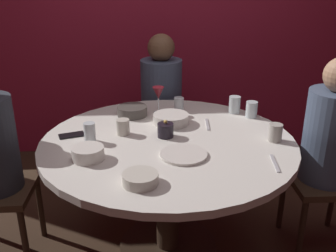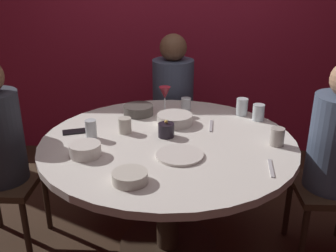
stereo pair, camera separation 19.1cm
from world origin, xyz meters
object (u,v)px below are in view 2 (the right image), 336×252
at_px(seated_diner_back, 173,93).
at_px(candle_holder, 166,130).
at_px(dinner_plate, 180,155).
at_px(cup_near_candle, 186,104).
at_px(bowl_serving_large, 130,177).
at_px(cup_far_edge, 258,112).
at_px(bowl_salad_center, 175,119).
at_px(cup_by_right_diner, 242,107).
at_px(cup_center_front, 277,137).
at_px(bowl_sauce_side, 85,150).
at_px(cup_by_left_diner, 125,125).
at_px(dining_table, 168,162).
at_px(cell_phone, 75,132).
at_px(wine_glass, 165,94).
at_px(bowl_small_white, 138,110).
at_px(cup_beside_wine, 91,129).

relative_size(seated_diner_back, candle_holder, 11.86).
height_order(dinner_plate, cup_near_candle, cup_near_candle).
relative_size(bowl_serving_large, cup_far_edge, 1.58).
height_order(seated_diner_back, bowl_salad_center, seated_diner_back).
xyz_separation_m(cup_by_right_diner, cup_center_front, (0.12, -0.46, -0.01)).
height_order(seated_diner_back, candle_holder, seated_diner_back).
bearing_deg(bowl_sauce_side, bowl_serving_large, -44.16).
relative_size(seated_diner_back, cup_center_front, 12.15).
height_order(seated_diner_back, cup_by_left_diner, seated_diner_back).
distance_m(cup_center_front, cup_far_edge, 0.38).
distance_m(cup_by_left_diner, cup_by_right_diner, 0.78).
bearing_deg(dinner_plate, cup_near_candle, 87.31).
distance_m(dining_table, bowl_sauce_side, 0.50).
relative_size(dining_table, cup_by_left_diner, 15.83).
bearing_deg(candle_holder, cell_phone, 175.63).
height_order(candle_holder, cup_by_left_diner, candle_holder).
height_order(wine_glass, cup_far_edge, wine_glass).
bearing_deg(bowl_serving_large, dinner_plate, 50.99).
bearing_deg(cup_by_left_diner, cup_near_candle, 47.91).
height_order(dining_table, cup_far_edge, cup_far_edge).
height_order(seated_diner_back, bowl_sauce_side, seated_diner_back).
distance_m(seated_diner_back, dinner_plate, 1.14).
distance_m(seated_diner_back, bowl_sauce_side, 1.22).
xyz_separation_m(dining_table, bowl_salad_center, (0.03, 0.24, 0.17)).
xyz_separation_m(bowl_small_white, cup_far_edge, (0.76, -0.07, 0.02)).
relative_size(candle_holder, bowl_salad_center, 0.46).
distance_m(bowl_small_white, cup_near_candle, 0.32).
height_order(cup_center_front, cup_far_edge, cup_far_edge).
bearing_deg(candle_holder, bowl_small_white, 119.20).
bearing_deg(cup_by_right_diner, seated_diner_back, 131.87).
relative_size(cup_center_front, cup_beside_wine, 0.89).
xyz_separation_m(cell_phone, cup_by_right_diner, (1.00, 0.33, 0.05)).
bearing_deg(cup_beside_wine, cup_far_edge, 18.62).
bearing_deg(bowl_sauce_side, cup_near_candle, 53.91).
relative_size(bowl_salad_center, cup_far_edge, 2.14).
bearing_deg(dining_table, dinner_plate, -71.97).
bearing_deg(cup_near_candle, cup_far_edge, -18.72).
distance_m(bowl_salad_center, cup_far_edge, 0.53).
relative_size(bowl_serving_large, bowl_sauce_side, 1.00).
bearing_deg(cup_by_left_diner, candle_holder, -11.40).
distance_m(bowl_salad_center, cup_by_left_diner, 0.32).
distance_m(dinner_plate, bowl_salad_center, 0.45).
xyz_separation_m(dinner_plate, bowl_salad_center, (-0.04, 0.45, 0.02)).
xyz_separation_m(cup_by_left_diner, cup_beside_wine, (-0.17, -0.09, 0.01)).
xyz_separation_m(bowl_serving_large, cup_far_edge, (0.70, 0.80, 0.03)).
xyz_separation_m(candle_holder, cup_center_front, (0.60, -0.09, 0.01)).
bearing_deg(cup_beside_wine, cell_phone, 143.93).
bearing_deg(dining_table, cup_by_right_diner, 41.83).
bearing_deg(cup_far_edge, dining_table, -149.58).
relative_size(dining_table, cell_phone, 10.08).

